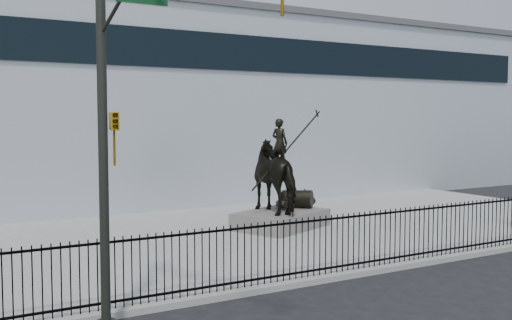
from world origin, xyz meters
TOP-DOWN VIEW (x-y plane):
  - ground at (0.00, 0.00)m, footprint 120.00×120.00m
  - plaza at (0.00, 7.00)m, footprint 30.00×12.00m
  - building at (0.00, 20.00)m, footprint 44.00×14.00m
  - picket_fence at (0.00, 1.25)m, footprint 22.10×0.10m
  - statue_plinth at (1.37, 7.21)m, footprint 3.82×3.27m
  - equestrian_statue at (1.43, 7.23)m, footprint 3.84×3.18m
  - traffic_signal_left at (-6.75, -0.62)m, footprint 1.52×4.84m

SIDE VIEW (x-z plane):
  - ground at x=0.00m, z-range 0.00..0.00m
  - plaza at x=0.00m, z-range 0.00..0.15m
  - statue_plinth at x=1.37m, z-range 0.15..0.75m
  - picket_fence at x=0.00m, z-range 0.15..1.65m
  - equestrian_statue at x=1.43m, z-range 0.27..3.76m
  - traffic_signal_left at x=-6.75m, z-range 0.53..7.53m
  - building at x=0.00m, z-range 0.00..9.00m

